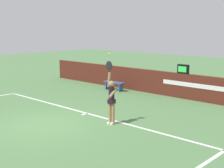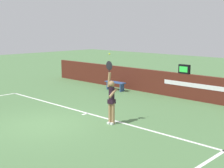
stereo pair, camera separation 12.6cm
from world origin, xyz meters
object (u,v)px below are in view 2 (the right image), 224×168
(speed_display, at_px, (184,69))
(courtside_bench_near, at_px, (115,84))
(tennis_ball, at_px, (109,54))
(tennis_player, at_px, (111,98))

(speed_display, distance_m, courtside_bench_near, 4.18)
(tennis_ball, bearing_deg, tennis_player, -9.74)
(speed_display, xyz_separation_m, tennis_ball, (0.26, -5.63, 1.10))
(tennis_player, bearing_deg, speed_display, 93.77)
(tennis_ball, distance_m, courtside_bench_near, 6.71)
(tennis_ball, height_order, courtside_bench_near, tennis_ball)
(tennis_player, xyz_separation_m, tennis_ball, (-0.12, 0.02, 1.63))
(speed_display, xyz_separation_m, tennis_player, (0.37, -5.65, -0.53))
(courtside_bench_near, bearing_deg, tennis_player, -48.00)
(tennis_player, bearing_deg, courtside_bench_near, 132.00)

